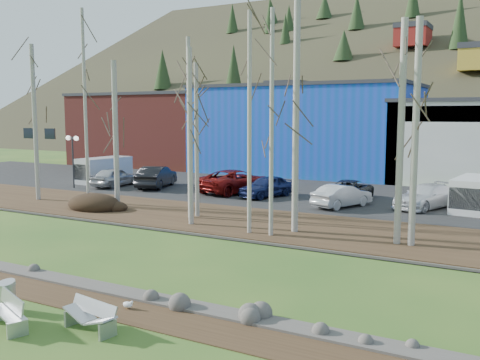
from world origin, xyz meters
The scene contains 35 objects.
dirt_strip centered at (0.00, 2.10, 0.01)m, with size 80.00×1.80×0.03m, color #382616.
near_bank_rocks centered at (0.00, 3.10, 0.00)m, with size 80.00×0.80×0.50m, color #47423D, non-canonical shape.
river centered at (0.00, 7.20, 0.00)m, with size 80.00×8.00×0.90m, color black, non-canonical shape.
far_bank_rocks centered at (0.00, 11.30, 0.00)m, with size 80.00×0.80×0.46m, color #47423D, non-canonical shape.
far_bank centered at (0.00, 14.50, 0.07)m, with size 80.00×7.00×0.15m, color #382616.
parking_lot centered at (0.00, 25.00, 0.07)m, with size 80.00×14.00×0.14m, color black.
building_brick centered at (-24.00, 39.00, 3.91)m, with size 16.32×12.24×7.80m.
building_blue centered at (-6.00, 39.00, 4.16)m, with size 20.40×12.24×8.30m.
hillside centered at (0.00, 84.00, 17.50)m, with size 160.00×72.00×35.00m, color #322C1F, non-canonical shape.
bench_intact centered at (1.35, -0.39, 0.43)m, with size 1.77×1.08×0.85m.
bench_damaged centered at (3.35, 0.51, 0.39)m, with size 1.78×0.82×0.76m.
litter_bin centered at (0.26, 0.38, 0.40)m, with size 0.46×0.46×0.80m, color #B4B7B9.
seagull centered at (3.21, 2.11, 0.15)m, with size 0.38×0.18×0.28m.
dirt_mound centered at (-8.89, 13.30, 0.48)m, with size 3.38×2.39×0.66m, color black.
birch_0 centered at (-14.50, 14.14, 5.03)m, with size 0.27×0.27×9.75m.
birch_1 centered at (-9.96, 13.95, 5.89)m, with size 0.19×0.19×11.48m.
birch_2 centered at (-8.31, 14.64, 4.41)m, with size 0.31×0.31×8.52m.
birch_3 centered at (-2.59, 13.85, 4.83)m, with size 0.21×0.21×9.36m.
birch_4 centered at (-1.59, 12.47, 4.46)m, with size 0.25×0.25×8.63m.
birch_5 centered at (-2.44, 14.33, 4.20)m, with size 0.23×0.23×8.11m.
birch_6 centered at (1.88, 12.11, 5.15)m, with size 0.19×0.19×9.99m.
birch_7 centered at (3.62, 13.35, 5.90)m, with size 0.30×0.30×11.50m.
birch_8 centered at (8.92, 13.26, 4.80)m, with size 0.29×0.29×9.30m.
birch_10 centered at (8.34, 13.26, 4.80)m, with size 0.29×0.29×9.30m.
birch_11 centered at (2.99, 12.11, 5.15)m, with size 0.19×0.19×9.99m.
street_lamp centered at (-16.52, 19.12, 3.18)m, with size 1.44×0.63×3.86m.
car_0 centered at (-14.45, 21.24, 0.86)m, with size 1.70×4.23×1.44m, color #BABABC.
car_1 centered at (-11.33, 22.32, 0.94)m, with size 1.69×4.85×1.60m, color black.
car_2 centered at (-4.87, 22.92, 0.95)m, with size 2.67×5.80×1.61m, color maroon.
car_3 centered at (-2.12, 22.12, 0.84)m, with size 1.66×4.13×1.41m, color #17204F.
car_4 centered at (3.47, 20.80, 0.81)m, with size 1.41×4.05×1.34m, color silver.
car_5 centered at (3.08, 23.68, 0.79)m, with size 2.16×4.68×1.30m, color #272729.
car_6 centered at (7.89, 22.82, 0.83)m, with size 1.95×4.79×1.39m, color silver.
van_white centered at (10.38, 23.09, 1.09)m, with size 2.25×4.52×1.90m.
van_grey centered at (-16.99, 22.63, 1.13)m, with size 2.25×4.65×1.97m.
Camera 1 is at (13.17, -9.30, 5.60)m, focal length 40.00 mm.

